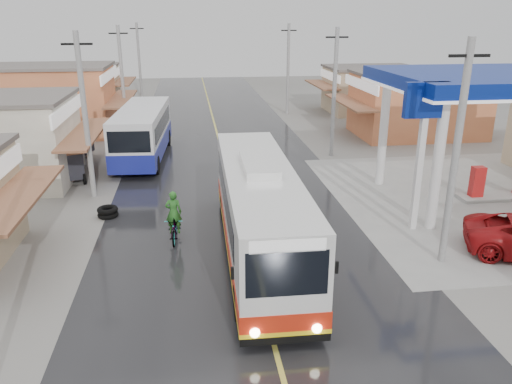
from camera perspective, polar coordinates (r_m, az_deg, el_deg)
The scene contains 13 objects.
ground at distance 17.89m, azimuth -0.16°, elevation -9.28°, with size 120.00×120.00×0.00m, color slate.
road at distance 31.80m, azimuth -3.68°, elevation 3.75°, with size 12.00×90.00×0.02m, color black.
centre_line at distance 31.80m, azimuth -3.68°, elevation 3.77°, with size 0.15×90.00×0.01m, color #D8CC4C.
shopfronts_left at distance 36.33m, azimuth -25.00°, elevation 3.93°, with size 11.00×44.00×5.20m, color tan, non-canonical shape.
shopfronts_right at distance 33.52m, azimuth 23.28°, elevation 2.98°, with size 11.00×44.00×4.80m, color #B9B0A2, non-canonical shape.
utility_poles_left at distance 33.08m, azimuth -16.02°, elevation 3.63°, with size 1.60×50.00×8.00m, color gray, non-canonical shape.
utility_poles_right at distance 33.00m, azimuth 8.56°, elevation 4.14°, with size 1.60×36.00×8.00m, color gray, non-canonical shape.
coach_bus at distance 18.45m, azimuth 0.32°, elevation -2.19°, with size 2.86×11.98×3.72m.
second_bus at distance 32.26m, azimuth -12.83°, elevation 6.67°, with size 3.20×9.79×3.20m.
cyclist at distance 20.34m, azimuth -9.30°, elevation -3.64°, with size 0.77×2.04×2.18m.
tricycle_near at distance 29.09m, azimuth -20.76°, elevation 3.12°, with size 2.26×2.58×1.83m.
tricycle_far at distance 33.60m, azimuth -19.91°, elevation 5.29°, with size 2.04×2.66×1.82m.
tyre_stack at distance 23.53m, azimuth -16.58°, elevation -2.21°, with size 0.93×0.93×0.48m.
Camera 1 is at (-2.03, -15.55, 8.61)m, focal length 35.00 mm.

